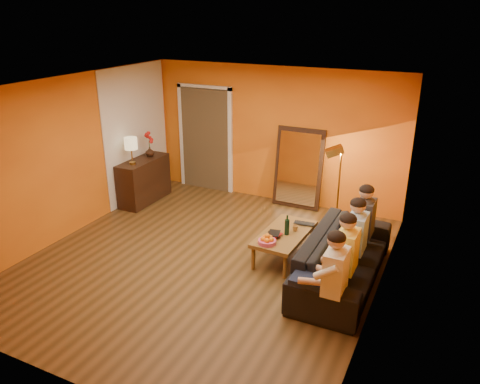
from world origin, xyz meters
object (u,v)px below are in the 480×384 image
at_px(dog, 319,290).
at_px(person_mid_left, 346,258).
at_px(tumbler, 295,228).
at_px(person_far_right, 364,224).
at_px(person_far_left, 335,279).
at_px(laptop, 304,225).
at_px(person_mid_right, 356,240).
at_px(coffee_table, 284,245).
at_px(table_lamp, 131,151).
at_px(sideboard, 144,180).
at_px(vase, 150,152).
at_px(floor_lamp, 338,190).
at_px(wine_bottle, 287,225).
at_px(mirror_frame, 299,168).
at_px(sofa, 343,258).

bearing_deg(dog, person_mid_left, 51.17).
bearing_deg(dog, tumbler, 112.74).
height_order(person_mid_left, person_far_right, same).
bearing_deg(person_far_left, tumbler, 125.35).
bearing_deg(laptop, person_mid_right, -34.62).
xyz_separation_m(coffee_table, laptop, (0.18, 0.35, 0.22)).
distance_m(table_lamp, person_far_right, 4.40).
distance_m(tumbler, laptop, 0.24).
bearing_deg(sideboard, table_lamp, -90.00).
xyz_separation_m(laptop, vase, (-3.46, 0.83, 0.51)).
xyz_separation_m(floor_lamp, wine_bottle, (-0.40, -1.38, -0.14)).
relative_size(mirror_frame, person_mid_left, 1.25).
bearing_deg(person_far_right, vase, 169.93).
relative_size(table_lamp, person_far_right, 0.42).
distance_m(sideboard, laptop, 3.51).
height_order(sofa, laptop, sofa).
bearing_deg(dog, person_far_left, -45.88).
relative_size(person_far_left, wine_bottle, 3.94).
xyz_separation_m(mirror_frame, floor_lamp, (0.94, -0.68, -0.04)).
height_order(sofa, person_mid_right, person_mid_right).
relative_size(mirror_frame, dog, 2.60).
bearing_deg(person_mid_right, person_mid_left, -90.00).
distance_m(person_mid_left, vase, 4.77).
bearing_deg(laptop, tumbler, -110.51).
xyz_separation_m(person_far_left, vase, (-4.37, 2.43, 0.33)).
xyz_separation_m(mirror_frame, person_mid_right, (1.58, -2.16, -0.15)).
bearing_deg(person_mid_left, person_far_right, 90.00).
height_order(coffee_table, wine_bottle, wine_bottle).
relative_size(mirror_frame, person_far_right, 1.25).
bearing_deg(coffee_table, person_mid_right, -5.31).
relative_size(table_lamp, vase, 2.76).
distance_m(table_lamp, person_mid_left, 4.59).
relative_size(table_lamp, sofa, 0.22).
bearing_deg(sideboard, person_mid_left, -20.41).
relative_size(person_mid_left, wine_bottle, 3.94).
xyz_separation_m(mirror_frame, sofa, (1.45, -2.26, -0.42)).
distance_m(table_lamp, coffee_table, 3.46).
distance_m(table_lamp, person_mid_right, 4.47).
height_order(sofa, coffee_table, sofa).
bearing_deg(person_mid_right, person_far_right, 90.00).
bearing_deg(person_far_left, wine_bottle, 130.96).
bearing_deg(sideboard, mirror_frame, 21.16).
bearing_deg(wine_bottle, floor_lamp, 73.71).
bearing_deg(table_lamp, vase, 90.00).
distance_m(sofa, person_mid_right, 0.31).
relative_size(coffee_table, person_mid_left, 1.00).
height_order(wine_bottle, tumbler, wine_bottle).
xyz_separation_m(coffee_table, dog, (0.87, -1.09, 0.08)).
bearing_deg(person_mid_left, tumbler, 139.84).
relative_size(dog, wine_bottle, 1.89).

